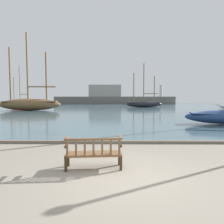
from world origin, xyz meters
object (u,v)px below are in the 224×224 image
Objects in this scene: park_bench at (94,153)px; sailboat_far_starboard at (30,103)px; sailboat_distant_harbor at (144,103)px; sailboat_far_port at (21,104)px.

sailboat_far_starboard is (-13.18, 27.00, 0.79)m from park_bench.
sailboat_distant_harbor is 23.83m from sailboat_far_starboard.
sailboat_far_starboard is (7.36, -12.58, 0.48)m from sailboat_far_port.
park_bench is 0.13× the size of sailboat_far_starboard.
sailboat_distant_harbor reaches higher than sailboat_far_port.
park_bench is 0.18× the size of sailboat_far_port.
sailboat_far_port is 14.58m from sailboat_far_starboard.
park_bench is 39.60m from sailboat_distant_harbor.
sailboat_far_starboard reaches higher than sailboat_distant_harbor.
sailboat_distant_harbor is at bearing 29.92° from sailboat_far_starboard.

